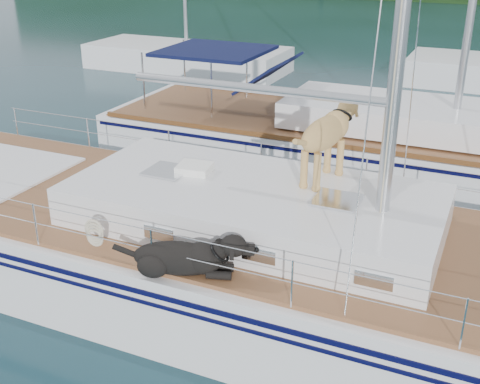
% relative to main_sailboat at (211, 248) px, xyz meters
% --- Properties ---
extents(ground, '(120.00, 120.00, 0.00)m').
position_rel_main_sailboat_xyz_m(ground, '(-0.11, 0.00, -0.69)').
color(ground, black).
rests_on(ground, ground).
extents(main_sailboat, '(12.00, 3.97, 14.01)m').
position_rel_main_sailboat_xyz_m(main_sailboat, '(0.00, 0.00, 0.00)').
color(main_sailboat, white).
rests_on(main_sailboat, ground).
extents(neighbor_sailboat, '(11.00, 3.50, 13.30)m').
position_rel_main_sailboat_xyz_m(neighbor_sailboat, '(0.56, 5.76, -0.06)').
color(neighbor_sailboat, white).
rests_on(neighbor_sailboat, ground).
extents(bg_boat_west, '(8.00, 3.00, 11.65)m').
position_rel_main_sailboat_xyz_m(bg_boat_west, '(-8.11, 14.00, -0.24)').
color(bg_boat_west, white).
rests_on(bg_boat_west, ground).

